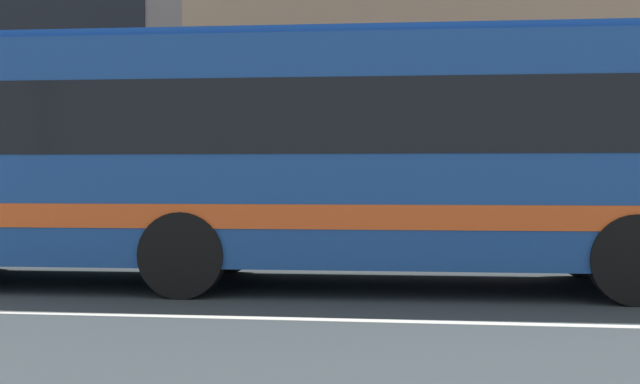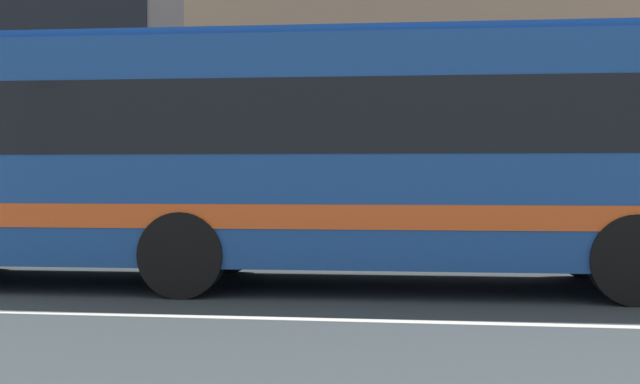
% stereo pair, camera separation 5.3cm
% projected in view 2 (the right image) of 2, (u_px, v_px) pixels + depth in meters
% --- Properties ---
extents(apartment_block_right, '(18.92, 8.86, 11.32)m').
position_uv_depth(apartment_block_right, '(584.00, 13.00, 20.96)').
color(apartment_block_right, tan).
rests_on(apartment_block_right, ground_plane).
extents(transit_bus, '(10.87, 2.93, 3.15)m').
position_uv_depth(transit_bus, '(257.00, 151.00, 10.34)').
color(transit_bus, '#1C4791').
rests_on(transit_bus, ground_plane).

